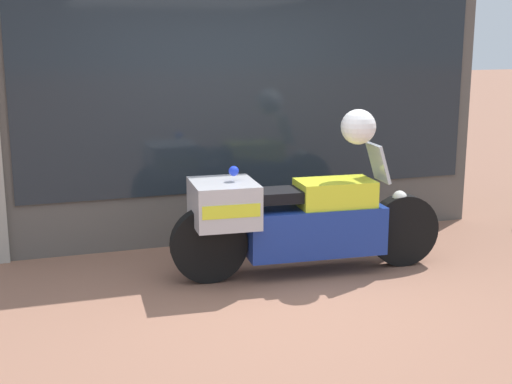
# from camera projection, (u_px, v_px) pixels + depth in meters

# --- Properties ---
(ground_plane) EXTENTS (60.00, 60.00, 0.00)m
(ground_plane) POSITION_uv_depth(u_px,v_px,m) (272.00, 302.00, 5.84)
(ground_plane) COLOR #8E604C
(shop_building) EXTENTS (6.05, 0.55, 3.20)m
(shop_building) POSITION_uv_depth(u_px,v_px,m) (167.00, 88.00, 7.20)
(shop_building) COLOR #56514C
(shop_building) RESTS_ON ground
(window_display) EXTENTS (4.62, 0.30, 2.03)m
(window_display) POSITION_uv_depth(u_px,v_px,m) (246.00, 190.00, 7.74)
(window_display) COLOR slate
(window_display) RESTS_ON ground
(paramedic_motorcycle) EXTENTS (2.54, 0.66, 1.18)m
(paramedic_motorcycle) POSITION_uv_depth(u_px,v_px,m) (293.00, 219.00, 6.41)
(paramedic_motorcycle) COLOR black
(paramedic_motorcycle) RESTS_ON ground
(white_helmet) EXTENTS (0.32, 0.32, 0.32)m
(white_helmet) POSITION_uv_depth(u_px,v_px,m) (358.00, 127.00, 6.38)
(white_helmet) COLOR white
(white_helmet) RESTS_ON paramedic_motorcycle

